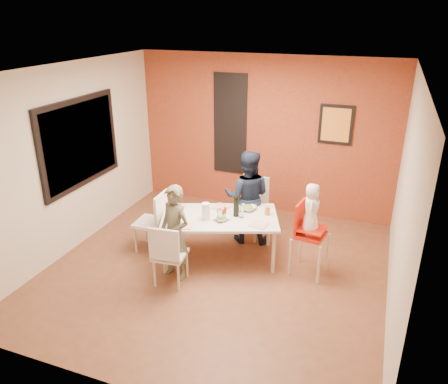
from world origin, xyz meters
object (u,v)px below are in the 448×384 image
at_px(wine_bottle, 236,206).
at_px(child_far, 247,197).
at_px(chair_far, 253,203).
at_px(toddler, 311,209).
at_px(chair_near, 168,252).
at_px(dining_table, 220,220).
at_px(child_near, 175,233).
at_px(high_chair, 307,232).
at_px(paper_towel_roll, 206,212).
at_px(chair_left, 156,219).

bearing_deg(wine_bottle, child_far, 91.82).
height_order(chair_far, toddler, toddler).
distance_m(chair_near, chair_far, 1.87).
distance_m(dining_table, child_near, 0.74).
bearing_deg(chair_near, chair_far, -114.13).
distance_m(high_chair, child_near, 1.76).
xyz_separation_m(high_chair, wine_bottle, (-1.01, 0.01, 0.20)).
distance_m(dining_table, high_chair, 1.23).
relative_size(chair_far, toddler, 1.36).
relative_size(high_chair, child_far, 0.70).
relative_size(chair_near, toddler, 1.24).
height_order(child_near, paper_towel_roll, child_near).
xyz_separation_m(chair_near, chair_far, (0.59, 1.77, 0.05)).
height_order(child_near, toddler, same).
relative_size(toddler, paper_towel_roll, 2.86).
distance_m(child_near, toddler, 1.81).
bearing_deg(chair_far, dining_table, -93.56).
relative_size(child_far, paper_towel_roll, 5.96).
bearing_deg(chair_left, child_far, 121.69).
xyz_separation_m(toddler, paper_towel_roll, (-1.39, -0.24, -0.16)).
distance_m(chair_far, child_far, 0.31).
height_order(chair_left, child_near, child_near).
bearing_deg(chair_far, high_chair, -30.00).
relative_size(chair_left, child_near, 0.72).
bearing_deg(toddler, chair_far, 45.86).
bearing_deg(wine_bottle, child_near, -129.69).
bearing_deg(child_near, chair_near, -69.50).
distance_m(high_chair, child_far, 1.19).
height_order(chair_far, child_far, child_far).
distance_m(chair_far, chair_left, 1.56).
bearing_deg(wine_bottle, toddler, -1.05).
bearing_deg(child_far, paper_towel_roll, 56.61).
height_order(toddler, paper_towel_roll, toddler).
bearing_deg(child_far, wine_bottle, 80.29).
xyz_separation_m(chair_near, child_near, (-0.01, 0.24, 0.17)).
distance_m(child_far, toddler, 1.23).
height_order(high_chair, wine_bottle, high_chair).
bearing_deg(toddler, chair_left, 89.41).
relative_size(chair_far, child_far, 0.65).
bearing_deg(high_chair, paper_towel_roll, 108.48).
bearing_deg(chair_left, chair_near, 35.49).
relative_size(chair_near, paper_towel_roll, 3.55).
height_order(child_far, paper_towel_roll, child_far).
distance_m(dining_table, child_far, 0.70).
relative_size(dining_table, chair_left, 1.95).
distance_m(chair_left, paper_towel_roll, 0.87).
bearing_deg(child_far, chair_left, 22.58).
height_order(dining_table, chair_near, chair_near).
xyz_separation_m(chair_near, paper_towel_roll, (0.24, 0.70, 0.31)).
distance_m(wine_bottle, paper_towel_roll, 0.43).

